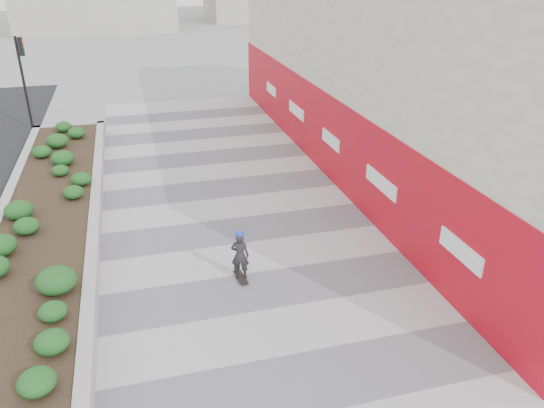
% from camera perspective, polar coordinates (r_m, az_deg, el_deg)
% --- Properties ---
extents(ground, '(160.00, 160.00, 0.00)m').
position_cam_1_polar(ground, '(11.78, 1.93, -13.92)').
color(ground, gray).
rests_on(ground, ground).
extents(walkway, '(8.00, 36.00, 0.01)m').
position_cam_1_polar(walkway, '(14.14, -1.66, -6.47)').
color(walkway, '#A8A8AD').
rests_on(walkway, ground).
extents(building, '(6.04, 24.08, 8.00)m').
position_cam_1_polar(building, '(20.48, 13.88, 14.85)').
color(building, '#BBB39F').
rests_on(building, ground).
extents(planter, '(3.00, 18.00, 0.90)m').
position_cam_1_polar(planter, '(17.41, -22.87, -0.62)').
color(planter, '#9E9EA0').
rests_on(planter, ground).
extents(traffic_signal_near, '(0.33, 0.28, 4.20)m').
position_cam_1_polar(traffic_signal_near, '(26.98, -25.22, 12.99)').
color(traffic_signal_near, black).
rests_on(traffic_signal_near, ground).
extents(manhole_cover, '(0.44, 0.44, 0.01)m').
position_cam_1_polar(manhole_cover, '(14.24, 0.31, -6.20)').
color(manhole_cover, '#595654').
rests_on(manhole_cover, ground).
extents(skateboarder, '(0.53, 0.74, 1.39)m').
position_cam_1_polar(skateboarder, '(13.18, -3.46, -5.50)').
color(skateboarder, beige).
rests_on(skateboarder, ground).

